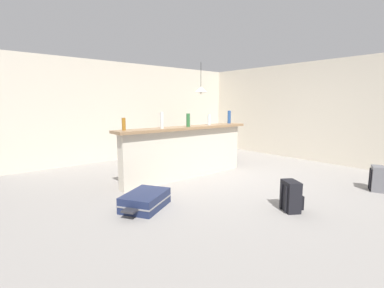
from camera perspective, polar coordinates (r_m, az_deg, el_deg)
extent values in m
cube|color=gray|center=(5.55, 5.74, -7.21)|extent=(13.00, 13.00, 0.05)
cube|color=beige|center=(7.78, -10.58, 6.65)|extent=(6.60, 0.10, 2.50)
cube|color=beige|center=(7.99, 19.77, 6.34)|extent=(0.10, 6.00, 2.50)
cube|color=beige|center=(5.45, -1.14, -1.97)|extent=(2.80, 0.20, 0.97)
cube|color=#93704C|center=(5.38, -1.16, 3.35)|extent=(2.96, 0.40, 0.05)
cylinder|color=#9E661E|center=(4.74, -13.85, 4.00)|extent=(0.06, 0.06, 0.21)
cylinder|color=silver|center=(4.94, -6.21, 4.88)|extent=(0.06, 0.06, 0.30)
cylinder|color=#2D6B38|center=(5.31, -0.79, 4.93)|extent=(0.07, 0.07, 0.25)
cylinder|color=silver|center=(5.77, 3.54, 5.03)|extent=(0.07, 0.07, 0.22)
cylinder|color=#284C89|center=(6.31, 7.65, 5.53)|extent=(0.07, 0.07, 0.29)
cube|color=#4C331E|center=(7.34, 1.51, 2.54)|extent=(1.10, 0.80, 0.04)
cylinder|color=#4C331E|center=(6.81, 0.33, -1.04)|extent=(0.06, 0.06, 0.70)
cylinder|color=#4C331E|center=(7.48, 6.04, -0.25)|extent=(0.06, 0.06, 0.70)
cylinder|color=#4C331E|center=(7.34, -3.13, -0.38)|extent=(0.06, 0.06, 0.70)
cylinder|color=#4C331E|center=(7.96, 2.50, 0.31)|extent=(0.06, 0.06, 0.70)
cube|color=#4C331E|center=(6.91, 5.00, -0.26)|extent=(0.47, 0.47, 0.04)
cube|color=#4C331E|center=(7.03, 4.23, 2.02)|extent=(0.40, 0.12, 0.48)
cylinder|color=#4C331E|center=(6.73, 4.58, -2.43)|extent=(0.04, 0.04, 0.41)
cylinder|color=#4C331E|center=(6.91, 6.82, -2.19)|extent=(0.04, 0.04, 0.41)
cylinder|color=#4C331E|center=(7.00, 3.16, -2.01)|extent=(0.04, 0.04, 0.41)
cylinder|color=#4C331E|center=(7.17, 5.35, -1.79)|extent=(0.04, 0.04, 0.41)
cylinder|color=black|center=(7.29, 1.84, 14.03)|extent=(0.01, 0.01, 0.63)
cone|color=white|center=(7.26, 1.83, 11.15)|extent=(0.34, 0.34, 0.14)
sphere|color=white|center=(7.26, 1.83, 10.52)|extent=(0.07, 0.07, 0.07)
cube|color=#1E284C|center=(4.03, -9.57, -11.33)|extent=(0.83, 0.76, 0.22)
cube|color=gray|center=(4.03, -9.57, -11.33)|extent=(0.85, 0.78, 0.02)
cube|color=#2D2D33|center=(3.70, -12.70, -13.24)|extent=(0.21, 0.23, 0.02)
cube|color=black|center=(4.06, 19.60, -10.04)|extent=(0.30, 0.33, 0.42)
cube|color=black|center=(4.14, 20.93, -10.85)|extent=(0.17, 0.22, 0.19)
cube|color=black|center=(3.97, 18.75, -10.77)|extent=(0.04, 0.04, 0.36)
cube|color=black|center=(4.08, 17.86, -10.17)|extent=(0.04, 0.04, 0.36)
cube|color=slate|center=(5.62, 33.80, -5.92)|extent=(0.33, 0.28, 0.42)
cube|color=black|center=(5.55, 32.86, -6.25)|extent=(0.04, 0.04, 0.36)
cube|color=black|center=(5.68, 32.69, -5.92)|extent=(0.04, 0.04, 0.36)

